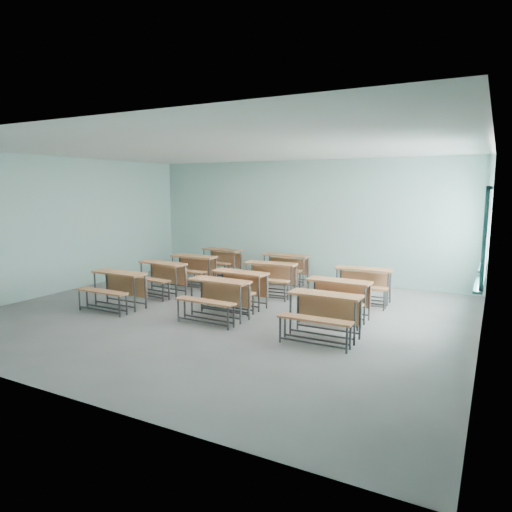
# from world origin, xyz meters

# --- Properties ---
(room) EXTENTS (9.04, 8.04, 3.24)m
(room) POSITION_xyz_m (0.08, 0.03, 1.60)
(room) COLOR slate
(room) RESTS_ON ground
(desk_unit_r0c0) EXTENTS (1.21, 0.82, 0.75)m
(desk_unit_r0c0) POSITION_xyz_m (-2.22, -0.71, 0.50)
(desk_unit_r0c0) COLOR #A7643C
(desk_unit_r0c0) RESTS_ON ground
(desk_unit_r0c1) EXTENTS (1.22, 0.83, 0.75)m
(desk_unit_r0c1) POSITION_xyz_m (0.05, -0.42, 0.50)
(desk_unit_r0c1) COLOR #A7643C
(desk_unit_r0c1) RESTS_ON ground
(desk_unit_r0c2) EXTENTS (1.20, 0.81, 0.75)m
(desk_unit_r0c2) POSITION_xyz_m (2.20, -0.57, 0.50)
(desk_unit_r0c2) COLOR #A7643C
(desk_unit_r0c2) RESTS_ON ground
(desk_unit_r1c0) EXTENTS (1.27, 0.91, 0.75)m
(desk_unit_r1c0) POSITION_xyz_m (-2.22, 0.68, 0.50)
(desk_unit_r1c0) COLOR #A7643C
(desk_unit_r1c0) RESTS_ON ground
(desk_unit_r1c1) EXTENTS (1.23, 0.86, 0.75)m
(desk_unit_r1c1) POSITION_xyz_m (-0.04, 0.49, 0.50)
(desk_unit_r1c1) COLOR #A7643C
(desk_unit_r1c1) RESTS_ON ground
(desk_unit_r1c2) EXTENTS (1.21, 0.83, 0.75)m
(desk_unit_r1c2) POSITION_xyz_m (2.06, 0.60, 0.50)
(desk_unit_r1c2) COLOR #A7643C
(desk_unit_r1c2) RESTS_ON ground
(desk_unit_r2c0) EXTENTS (1.23, 0.85, 0.75)m
(desk_unit_r2c0) POSITION_xyz_m (-2.19, 1.89, 0.50)
(desk_unit_r2c0) COLOR #A7643C
(desk_unit_r2c0) RESTS_ON ground
(desk_unit_r2c1) EXTENTS (1.27, 0.91, 0.75)m
(desk_unit_r2c1) POSITION_xyz_m (0.05, 1.81, 0.50)
(desk_unit_r2c1) COLOR #A7643C
(desk_unit_r2c1) RESTS_ON ground
(desk_unit_r2c2) EXTENTS (1.23, 0.85, 0.75)m
(desk_unit_r2c2) POSITION_xyz_m (2.14, 2.11, 0.50)
(desk_unit_r2c2) COLOR #A7643C
(desk_unit_r2c2) RESTS_ON ground
(desk_unit_r3c0) EXTENTS (1.29, 0.95, 0.75)m
(desk_unit_r3c0) POSITION_xyz_m (-2.23, 3.29, 0.50)
(desk_unit_r3c0) COLOR #A7643C
(desk_unit_r3c0) RESTS_ON ground
(desk_unit_r3c1) EXTENTS (1.21, 0.82, 0.75)m
(desk_unit_r3c1) POSITION_xyz_m (-0.18, 3.16, 0.50)
(desk_unit_r3c1) COLOR #A7643C
(desk_unit_r3c1) RESTS_ON ground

